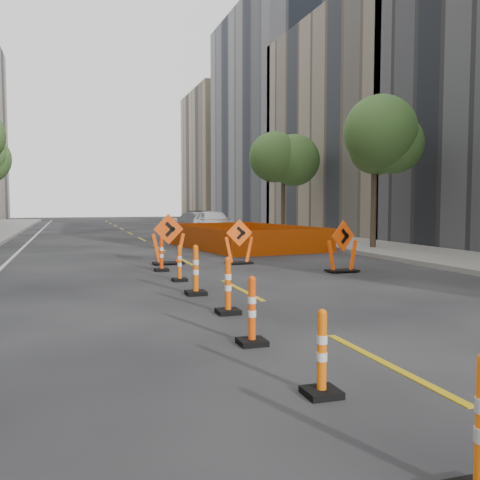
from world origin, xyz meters
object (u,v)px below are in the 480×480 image
object	(u,v)px
channelizer_2	(252,310)
parked_car_mid	(200,222)
parked_car_far	(196,219)
channelizer_3	(228,285)
chevron_sign_left	(168,239)
parked_car_near	(213,222)
chevron_sign_right	(342,246)
channelizer_6	(161,254)
channelizer_4	(196,270)
channelizer_1	(322,353)
chevron_sign_center	(239,242)
channelizer_5	(180,263)

from	to	relation	value
channelizer_2	parked_car_mid	xyz separation A→B (m)	(6.41, 30.12, 0.18)
parked_car_mid	parked_car_far	world-z (taller)	parked_car_far
channelizer_3	chevron_sign_left	bearing A→B (deg)	87.64
channelizer_3	parked_car_far	xyz separation A→B (m)	(6.99, 33.01, 0.17)
parked_car_near	chevron_sign_right	bearing A→B (deg)	-92.33
channelizer_2	chevron_sign_right	world-z (taller)	chevron_sign_right
channelizer_3	parked_car_far	distance (m)	33.74
channelizer_6	chevron_sign_right	distance (m)	5.29
channelizer_4	channelizer_1	bearing A→B (deg)	-91.11
parked_car_mid	parked_car_far	size ratio (longest dim) A/B	0.86
channelizer_6	chevron_sign_left	size ratio (longest dim) A/B	0.61
chevron_sign_right	parked_car_mid	xyz separation A→B (m)	(1.34, 23.40, -0.08)
channelizer_3	chevron_sign_center	size ratio (longest dim) A/B	0.71
chevron_sign_left	parked_car_far	size ratio (longest dim) A/B	0.35
channelizer_1	chevron_sign_left	size ratio (longest dim) A/B	0.56
channelizer_3	parked_car_near	world-z (taller)	parked_car_near
chevron_sign_right	channelizer_3	bearing A→B (deg)	-155.69
channelizer_6	parked_car_mid	world-z (taller)	parked_car_mid
channelizer_4	channelizer_5	xyz separation A→B (m)	(0.06, 2.13, -0.08)
channelizer_3	chevron_sign_center	distance (m)	7.91
channelizer_4	chevron_sign_right	bearing A→B (deg)	26.53
chevron_sign_left	parked_car_mid	bearing A→B (deg)	68.08
channelizer_5	channelizer_4	bearing A→B (deg)	-91.66
channelizer_2	chevron_sign_center	world-z (taller)	chevron_sign_center
parked_car_near	parked_car_mid	xyz separation A→B (m)	(0.37, 4.99, -0.12)
channelizer_3	parked_car_mid	bearing A→B (deg)	77.64
channelizer_6	chevron_sign_left	distance (m)	1.76
chevron_sign_left	channelizer_2	bearing A→B (deg)	-99.07
channelizer_1	parked_car_far	world-z (taller)	parked_car_far
channelizer_4	channelizer_6	xyz separation A→B (m)	(-0.06, 4.27, -0.05)
channelizer_6	channelizer_4	bearing A→B (deg)	-89.21
channelizer_4	channelizer_6	bearing A→B (deg)	90.79
channelizer_5	parked_car_near	world-z (taller)	parked_car_near
channelizer_3	chevron_sign_left	size ratio (longest dim) A/B	0.63
channelizer_3	channelizer_6	xyz separation A→B (m)	(-0.17, 6.40, -0.02)
channelizer_1	channelizer_4	bearing A→B (deg)	88.89
chevron_sign_left	channelizer_6	bearing A→B (deg)	-112.44
parked_car_near	channelizer_5	bearing A→B (deg)	-106.56
channelizer_6	parked_car_far	xyz separation A→B (m)	(7.16, 26.61, 0.18)
channelizer_1	channelizer_4	distance (m)	6.40
channelizer_1	channelizer_5	xyz separation A→B (m)	(0.19, 8.53, 0.00)
channelizer_6	chevron_sign_center	size ratio (longest dim) A/B	0.69
channelizer_2	channelizer_3	bearing A→B (deg)	82.77
channelizer_3	parked_car_near	distance (m)	23.71
channelizer_6	chevron_sign_right	world-z (taller)	chevron_sign_right
channelizer_5	chevron_sign_right	distance (m)	4.86
channelizer_5	parked_car_near	xyz separation A→B (m)	(5.82, 18.73, 0.33)
channelizer_5	chevron_sign_left	distance (m)	3.83
chevron_sign_left	chevron_sign_right	size ratio (longest dim) A/B	1.10
channelizer_6	chevron_sign_left	xyz separation A→B (m)	(0.50, 1.66, 0.32)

